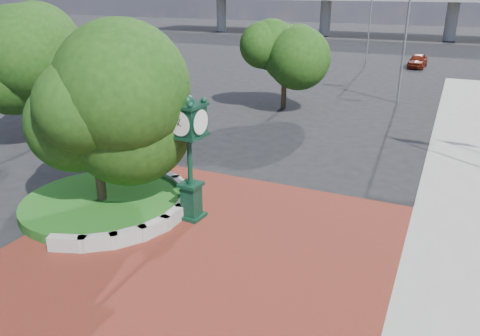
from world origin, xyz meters
name	(u,v)px	position (x,y,z in m)	size (l,w,h in m)	color
ground	(218,234)	(0.00, 0.00, 0.00)	(200.00, 200.00, 0.00)	black
plaza	(204,247)	(0.00, -1.00, 0.02)	(12.00, 12.00, 0.04)	maroon
planter_wall	(152,213)	(-2.71, 0.00, 0.27)	(2.96, 6.77, 0.54)	#9E9B93
grass_bed	(103,203)	(-5.00, 0.00, 0.20)	(6.10, 6.10, 0.40)	#1A4B15
tree_planter	(93,115)	(-5.00, 0.00, 3.72)	(5.20, 5.20, 6.33)	#38281C
tree_northwest	(36,68)	(-13.00, 5.00, 4.12)	(5.60, 5.60, 6.93)	#38281C
tree_street	(285,62)	(-4.00, 18.00, 3.24)	(4.40, 4.40, 5.45)	#38281C
post_clock	(189,148)	(-1.42, 0.69, 2.77)	(1.12, 1.12, 5.04)	black
parked_car	(418,61)	(2.94, 40.49, 0.71)	(1.69, 4.19, 1.43)	maroon
street_lamp_near	(410,26)	(3.37, 22.96, 5.48)	(2.10, 0.29, 9.34)	slate
street_lamp_far	(372,18)	(-1.90, 38.72, 5.00)	(1.91, 0.33, 8.53)	slate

